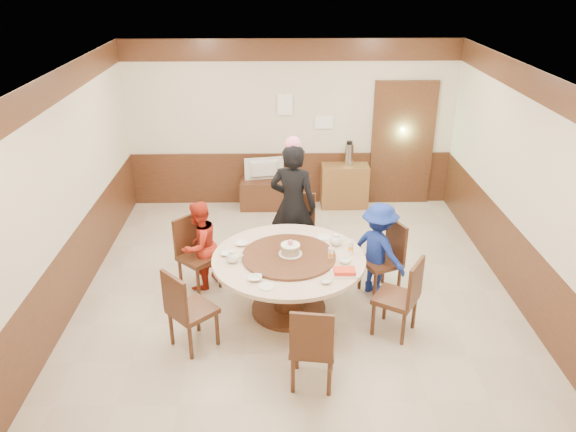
{
  "coord_description": "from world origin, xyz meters",
  "views": [
    {
      "loc": [
        -0.24,
        -6.2,
        3.96
      ],
      "look_at": [
        -0.11,
        -0.02,
        1.1
      ],
      "focal_mm": 35.0,
      "sensor_mm": 36.0,
      "label": 1
    }
  ],
  "objects_px": {
    "person_blue": "(378,250)",
    "tv_stand": "(265,194)",
    "banquet_table": "(289,273)",
    "person_red": "(199,245)",
    "birthday_cake": "(290,249)",
    "thermos": "(349,155)",
    "television": "(265,170)",
    "side_cabinet": "(344,186)",
    "person_standing": "(293,205)",
    "shrimp_platter": "(344,272)"
  },
  "relations": [
    {
      "from": "person_red",
      "to": "birthday_cake",
      "type": "height_order",
      "value": "person_red"
    },
    {
      "from": "birthday_cake",
      "to": "banquet_table",
      "type": "bearing_deg",
      "value": -136.13
    },
    {
      "from": "person_standing",
      "to": "tv_stand",
      "type": "height_order",
      "value": "person_standing"
    },
    {
      "from": "shrimp_platter",
      "to": "tv_stand",
      "type": "relative_size",
      "value": 0.35
    },
    {
      "from": "banquet_table",
      "to": "tv_stand",
      "type": "height_order",
      "value": "banquet_table"
    },
    {
      "from": "banquet_table",
      "to": "person_red",
      "type": "xyz_separation_m",
      "value": [
        -1.13,
        0.61,
        0.06
      ]
    },
    {
      "from": "birthday_cake",
      "to": "television",
      "type": "distance_m",
      "value": 3.17
    },
    {
      "from": "person_blue",
      "to": "tv_stand",
      "type": "relative_size",
      "value": 1.45
    },
    {
      "from": "person_red",
      "to": "person_blue",
      "type": "relative_size",
      "value": 0.96
    },
    {
      "from": "birthday_cake",
      "to": "television",
      "type": "relative_size",
      "value": 0.42
    },
    {
      "from": "shrimp_platter",
      "to": "banquet_table",
      "type": "bearing_deg",
      "value": 146.47
    },
    {
      "from": "person_red",
      "to": "person_standing",
      "type": "bearing_deg",
      "value": 150.79
    },
    {
      "from": "person_standing",
      "to": "person_blue",
      "type": "relative_size",
      "value": 1.43
    },
    {
      "from": "banquet_table",
      "to": "television",
      "type": "distance_m",
      "value": 3.19
    },
    {
      "from": "birthday_cake",
      "to": "thermos",
      "type": "relative_size",
      "value": 0.74
    },
    {
      "from": "birthday_cake",
      "to": "thermos",
      "type": "height_order",
      "value": "thermos"
    },
    {
      "from": "banquet_table",
      "to": "person_red",
      "type": "height_order",
      "value": "person_red"
    },
    {
      "from": "banquet_table",
      "to": "side_cabinet",
      "type": "relative_size",
      "value": 2.26
    },
    {
      "from": "side_cabinet",
      "to": "person_blue",
      "type": "bearing_deg",
      "value": -87.8
    },
    {
      "from": "person_standing",
      "to": "person_red",
      "type": "xyz_separation_m",
      "value": [
        -1.22,
        -0.59,
        -0.29
      ]
    },
    {
      "from": "person_standing",
      "to": "birthday_cake",
      "type": "xyz_separation_m",
      "value": [
        -0.06,
        -1.19,
        -0.04
      ]
    },
    {
      "from": "shrimp_platter",
      "to": "thermos",
      "type": "distance_m",
      "value": 3.64
    },
    {
      "from": "television",
      "to": "tv_stand",
      "type": "bearing_deg",
      "value": -9.82
    },
    {
      "from": "banquet_table",
      "to": "television",
      "type": "xyz_separation_m",
      "value": [
        -0.34,
        3.17,
        0.16
      ]
    },
    {
      "from": "person_blue",
      "to": "side_cabinet",
      "type": "height_order",
      "value": "person_blue"
    },
    {
      "from": "banquet_table",
      "to": "shrimp_platter",
      "type": "distance_m",
      "value": 0.77
    },
    {
      "from": "birthday_cake",
      "to": "thermos",
      "type": "xyz_separation_m",
      "value": [
        1.07,
        3.18,
        0.09
      ]
    },
    {
      "from": "banquet_table",
      "to": "person_standing",
      "type": "height_order",
      "value": "person_standing"
    },
    {
      "from": "person_blue",
      "to": "tv_stand",
      "type": "distance_m",
      "value": 3.14
    },
    {
      "from": "person_standing",
      "to": "person_blue",
      "type": "distance_m",
      "value": 1.35
    },
    {
      "from": "birthday_cake",
      "to": "person_red",
      "type": "bearing_deg",
      "value": 152.81
    },
    {
      "from": "banquet_table",
      "to": "thermos",
      "type": "xyz_separation_m",
      "value": [
        1.09,
        3.2,
        0.41
      ]
    },
    {
      "from": "shrimp_platter",
      "to": "thermos",
      "type": "bearing_deg",
      "value": 82.47
    },
    {
      "from": "banquet_table",
      "to": "birthday_cake",
      "type": "height_order",
      "value": "birthday_cake"
    },
    {
      "from": "shrimp_platter",
      "to": "tv_stand",
      "type": "xyz_separation_m",
      "value": [
        -0.95,
        3.57,
        -0.53
      ]
    },
    {
      "from": "banquet_table",
      "to": "television",
      "type": "relative_size",
      "value": 2.7
    },
    {
      "from": "banquet_table",
      "to": "person_blue",
      "type": "relative_size",
      "value": 1.47
    },
    {
      "from": "person_red",
      "to": "person_blue",
      "type": "distance_m",
      "value": 2.28
    },
    {
      "from": "television",
      "to": "side_cabinet",
      "type": "xyz_separation_m",
      "value": [
        1.37,
        0.03,
        -0.32
      ]
    },
    {
      "from": "person_blue",
      "to": "tv_stand",
      "type": "height_order",
      "value": "person_blue"
    },
    {
      "from": "person_standing",
      "to": "television",
      "type": "distance_m",
      "value": 2.01
    },
    {
      "from": "birthday_cake",
      "to": "shrimp_platter",
      "type": "bearing_deg",
      "value": -35.67
    },
    {
      "from": "person_standing",
      "to": "side_cabinet",
      "type": "distance_m",
      "value": 2.26
    },
    {
      "from": "person_red",
      "to": "television",
      "type": "xyz_separation_m",
      "value": [
        0.8,
        2.55,
        0.1
      ]
    },
    {
      "from": "person_standing",
      "to": "birthday_cake",
      "type": "distance_m",
      "value": 1.19
    },
    {
      "from": "banquet_table",
      "to": "shrimp_platter",
      "type": "height_order",
      "value": "shrimp_platter"
    },
    {
      "from": "shrimp_platter",
      "to": "side_cabinet",
      "type": "relative_size",
      "value": 0.38
    },
    {
      "from": "person_standing",
      "to": "tv_stand",
      "type": "relative_size",
      "value": 2.08
    },
    {
      "from": "person_standing",
      "to": "shrimp_platter",
      "type": "relative_size",
      "value": 5.9
    },
    {
      "from": "tv_stand",
      "to": "thermos",
      "type": "relative_size",
      "value": 2.24
    }
  ]
}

